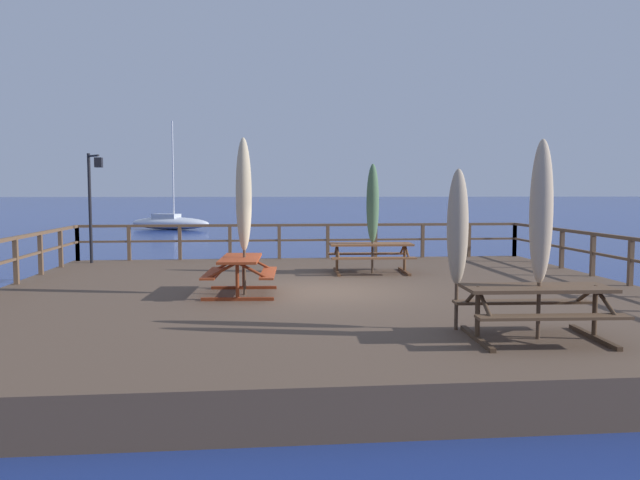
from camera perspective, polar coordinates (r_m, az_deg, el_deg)
ground_plane at (r=13.13m, az=0.41°, el=-7.46°), size 600.00×600.00×0.00m
wooden_deck at (r=13.07m, az=0.41°, el=-6.10°), size 14.00×12.79×0.64m
railing_waterside_far at (r=19.11m, az=-1.54°, el=0.46°), size 13.80×0.10×1.09m
railing_side_right at (r=15.23m, az=26.98°, el=-1.08°), size 0.10×12.59×1.09m
picnic_table_mid_left at (r=12.55m, az=-7.40°, el=-2.56°), size 1.51×1.86×0.78m
picnic_table_mid_centre at (r=9.19m, az=19.53°, el=-5.33°), size 2.11×1.50×0.78m
picnic_table_front_right at (r=15.82m, az=4.76°, el=-1.03°), size 2.18×1.49×0.78m
patio_umbrella_short_mid at (r=12.42m, az=-7.11°, el=4.14°), size 0.32×0.32×3.17m
patio_umbrella_short_front at (r=9.12m, az=19.90°, el=2.39°), size 0.32×0.32×2.83m
patio_umbrella_tall_front at (r=15.68m, az=4.93°, el=3.36°), size 0.32×0.32×2.80m
patio_umbrella_tall_mid_left at (r=9.42m, az=12.69°, el=1.11°), size 0.32×0.32×2.45m
lamp_post_hooked at (r=18.95m, az=-20.38°, el=4.31°), size 0.52×0.54×3.20m
sailboat_distant at (r=45.25m, az=-13.79°, el=1.60°), size 6.21×3.64×7.72m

